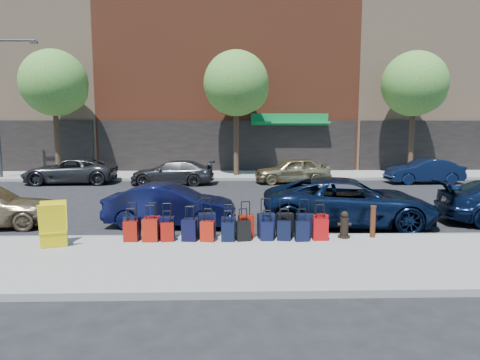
{
  "coord_description": "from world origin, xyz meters",
  "views": [
    {
      "loc": [
        0.06,
        -15.88,
        3.14
      ],
      "look_at": [
        0.44,
        -1.5,
        1.27
      ],
      "focal_mm": 32.0,
      "sensor_mm": 36.0,
      "label": 1
    }
  ],
  "objects_px": {
    "suitcase_front_5": "(229,227)",
    "car_near_1": "(170,205)",
    "fire_hydrant": "(344,225)",
    "car_far_0": "(70,171)",
    "tree_left": "(57,85)",
    "bollard": "(373,221)",
    "car_far_2": "(292,170)",
    "car_far_3": "(424,171)",
    "car_near_2": "(349,202)",
    "car_far_1": "(173,173)",
    "display_rack": "(53,225)",
    "tree_right": "(417,86)",
    "tree_center": "(239,85)"
  },
  "relations": [
    {
      "from": "car_near_2",
      "to": "car_far_2",
      "type": "height_order",
      "value": "car_near_2"
    },
    {
      "from": "tree_left",
      "to": "display_rack",
      "type": "bearing_deg",
      "value": -69.52
    },
    {
      "from": "suitcase_front_5",
      "to": "tree_right",
      "type": "bearing_deg",
      "value": 53.65
    },
    {
      "from": "tree_left",
      "to": "fire_hydrant",
      "type": "xyz_separation_m",
      "value": [
        12.98,
        -14.35,
        -4.93
      ]
    },
    {
      "from": "car_far_1",
      "to": "car_far_3",
      "type": "distance_m",
      "value": 13.44
    },
    {
      "from": "suitcase_front_5",
      "to": "car_far_3",
      "type": "height_order",
      "value": "car_far_3"
    },
    {
      "from": "tree_right",
      "to": "display_rack",
      "type": "bearing_deg",
      "value": -135.71
    },
    {
      "from": "car_far_0",
      "to": "suitcase_front_5",
      "type": "bearing_deg",
      "value": 33.21
    },
    {
      "from": "tree_center",
      "to": "bollard",
      "type": "height_order",
      "value": "tree_center"
    },
    {
      "from": "bollard",
      "to": "car_far_0",
      "type": "relative_size",
      "value": 0.18
    },
    {
      "from": "car_far_1",
      "to": "car_far_0",
      "type": "bearing_deg",
      "value": -91.83
    },
    {
      "from": "display_rack",
      "to": "car_far_1",
      "type": "xyz_separation_m",
      "value": [
        1.34,
        12.06,
        -0.06
      ]
    },
    {
      "from": "car_near_1",
      "to": "car_far_3",
      "type": "height_order",
      "value": "car_far_3"
    },
    {
      "from": "bollard",
      "to": "car_near_1",
      "type": "height_order",
      "value": "car_near_1"
    },
    {
      "from": "suitcase_front_5",
      "to": "car_near_1",
      "type": "distance_m",
      "value": 2.7
    },
    {
      "from": "tree_center",
      "to": "display_rack",
      "type": "distance_m",
      "value": 16.48
    },
    {
      "from": "tree_left",
      "to": "car_near_1",
      "type": "height_order",
      "value": "tree_left"
    },
    {
      "from": "car_near_1",
      "to": "car_far_1",
      "type": "relative_size",
      "value": 0.91
    },
    {
      "from": "suitcase_front_5",
      "to": "car_near_2",
      "type": "relative_size",
      "value": 0.17
    },
    {
      "from": "tree_center",
      "to": "car_far_3",
      "type": "bearing_deg",
      "value": -16.21
    },
    {
      "from": "tree_left",
      "to": "tree_center",
      "type": "height_order",
      "value": "same"
    },
    {
      "from": "display_rack",
      "to": "tree_right",
      "type": "bearing_deg",
      "value": 26.4
    },
    {
      "from": "display_rack",
      "to": "car_near_2",
      "type": "bearing_deg",
      "value": 0.59
    },
    {
      "from": "tree_left",
      "to": "bollard",
      "type": "xyz_separation_m",
      "value": [
        13.76,
        -14.33,
        -4.82
      ]
    },
    {
      "from": "tree_left",
      "to": "car_far_0",
      "type": "bearing_deg",
      "value": -59.94
    },
    {
      "from": "tree_right",
      "to": "car_far_2",
      "type": "bearing_deg",
      "value": -161.58
    },
    {
      "from": "car_far_0",
      "to": "tree_left",
      "type": "bearing_deg",
      "value": -152.35
    },
    {
      "from": "tree_left",
      "to": "tree_center",
      "type": "bearing_deg",
      "value": 0.0
    },
    {
      "from": "car_far_2",
      "to": "suitcase_front_5",
      "type": "bearing_deg",
      "value": -23.05
    },
    {
      "from": "suitcase_front_5",
      "to": "car_far_0",
      "type": "relative_size",
      "value": 0.18
    },
    {
      "from": "suitcase_front_5",
      "to": "display_rack",
      "type": "height_order",
      "value": "display_rack"
    },
    {
      "from": "suitcase_front_5",
      "to": "bollard",
      "type": "relative_size",
      "value": 1.05
    },
    {
      "from": "suitcase_front_5",
      "to": "car_far_3",
      "type": "bearing_deg",
      "value": 48.92
    },
    {
      "from": "suitcase_front_5",
      "to": "display_rack",
      "type": "relative_size",
      "value": 0.81
    },
    {
      "from": "fire_hydrant",
      "to": "car_far_2",
      "type": "relative_size",
      "value": 0.18
    },
    {
      "from": "fire_hydrant",
      "to": "car_far_0",
      "type": "distance_m",
      "value": 16.61
    },
    {
      "from": "car_near_2",
      "to": "bollard",
      "type": "bearing_deg",
      "value": -170.48
    },
    {
      "from": "car_far_3",
      "to": "car_far_2",
      "type": "bearing_deg",
      "value": -95.07
    },
    {
      "from": "car_far_2",
      "to": "car_far_3",
      "type": "bearing_deg",
      "value": 80.63
    },
    {
      "from": "tree_center",
      "to": "bollard",
      "type": "xyz_separation_m",
      "value": [
        3.26,
        -14.33,
        -4.82
      ]
    },
    {
      "from": "suitcase_front_5",
      "to": "car_far_3",
      "type": "distance_m",
      "value": 15.5
    },
    {
      "from": "fire_hydrant",
      "to": "car_far_2",
      "type": "distance_m",
      "value": 11.81
    },
    {
      "from": "car_far_2",
      "to": "bollard",
      "type": "bearing_deg",
      "value": -4.73
    },
    {
      "from": "car_near_2",
      "to": "car_far_1",
      "type": "bearing_deg",
      "value": 42.86
    },
    {
      "from": "bollard",
      "to": "car_far_3",
      "type": "height_order",
      "value": "car_far_3"
    },
    {
      "from": "suitcase_front_5",
      "to": "car_near_2",
      "type": "distance_m",
      "value": 4.27
    },
    {
      "from": "fire_hydrant",
      "to": "car_far_1",
      "type": "height_order",
      "value": "car_far_1"
    },
    {
      "from": "bollard",
      "to": "car_far_0",
      "type": "distance_m",
      "value": 17.13
    },
    {
      "from": "bollard",
      "to": "car_far_3",
      "type": "relative_size",
      "value": 0.21
    },
    {
      "from": "car_near_1",
      "to": "car_far_2",
      "type": "height_order",
      "value": "car_far_2"
    }
  ]
}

